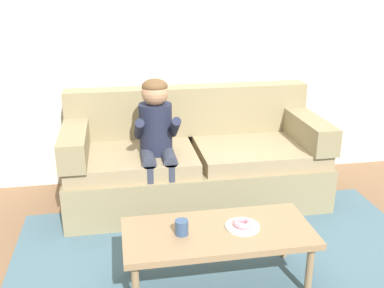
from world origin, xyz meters
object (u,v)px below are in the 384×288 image
coffee_table (218,236)px  person_child (157,135)px  mug (182,227)px  donut (243,223)px  toy_controller (290,238)px  couch (194,162)px

coffee_table → person_child: bearing=104.7°
coffee_table → mug: size_ratio=12.75×
person_child → donut: bearing=-67.4°
mug → donut: bearing=1.5°
donut → toy_controller: (0.48, 0.38, -0.39)m
coffee_table → donut: donut is taller
couch → donut: couch is taller
mug → toy_controller: (0.86, 0.39, -0.40)m
couch → coffee_table: couch is taller
couch → person_child: (-0.33, -0.21, 0.33)m
couch → donut: (0.08, -1.20, 0.08)m
couch → mug: couch is taller
couch → mug: (-0.29, -1.21, 0.09)m
toy_controller → person_child: bearing=171.4°
donut → toy_controller: size_ratio=0.53×
mug → toy_controller: mug is taller
person_child → toy_controller: size_ratio=4.87×
person_child → mug: person_child is taller
couch → coffee_table: bearing=-93.3°
person_child → donut: size_ratio=9.18×
person_child → mug: size_ratio=12.24×
person_child → mug: (0.04, -1.00, -0.24)m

